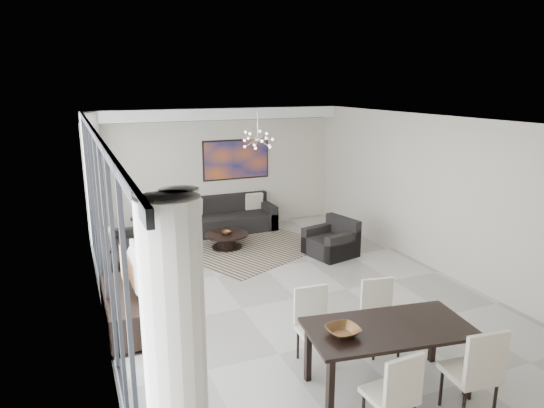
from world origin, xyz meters
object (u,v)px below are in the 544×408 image
coffee_table (227,240)px  dining_table (388,333)px  television (131,273)px  sofa_main (227,220)px  tv_console (122,310)px

coffee_table → dining_table: 5.49m
coffee_table → television: 3.73m
coffee_table → sofa_main: 1.26m
coffee_table → dining_table: (0.19, -5.46, 0.51)m
television → tv_console: bearing=62.2°
sofa_main → dining_table: bearing=-91.8°
tv_console → coffee_table: bearing=48.3°
dining_table → sofa_main: bearing=88.2°
sofa_main → television: 4.90m
coffee_table → tv_console: tv_console is taller
sofa_main → television: size_ratio=2.02×
television → dining_table: bearing=-138.1°
coffee_table → dining_table: size_ratio=0.47×
sofa_main → tv_console: 4.89m
coffee_table → tv_console: 3.71m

